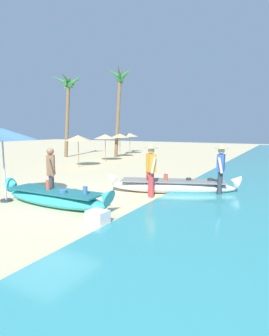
{
  "coord_description": "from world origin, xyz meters",
  "views": [
    {
      "loc": [
        6.46,
        -5.86,
        2.25
      ],
      "look_at": [
        1.8,
        2.38,
        0.9
      ],
      "focal_mm": 29.02,
      "sensor_mm": 36.0,
      "label": 1
    }
  ],
  "objects_px": {
    "boat_cyan_foreground": "(55,197)",
    "palm_tree_leaning_seaward": "(68,92)",
    "palm_tree_tall_inland": "(119,88)",
    "person_vendor_hatted": "(151,167)",
    "patio_umbrella_large": "(2,134)",
    "boat_white_midground": "(173,186)",
    "person_tourist_customer": "(51,171)",
    "person_vendor_assistant": "(221,167)",
    "cooler_box": "(98,217)"
  },
  "relations": [
    {
      "from": "boat_white_midground",
      "to": "person_tourist_customer",
      "type": "height_order",
      "value": "person_tourist_customer"
    },
    {
      "from": "person_tourist_customer",
      "to": "cooler_box",
      "type": "distance_m",
      "value": 2.78
    },
    {
      "from": "palm_tree_leaning_seaward",
      "to": "palm_tree_tall_inland",
      "type": "bearing_deg",
      "value": 29.2
    },
    {
      "from": "boat_cyan_foreground",
      "to": "person_vendor_hatted",
      "type": "relative_size",
      "value": 2.24
    },
    {
      "from": "person_vendor_hatted",
      "to": "palm_tree_tall_inland",
      "type": "xyz_separation_m",
      "value": [
        -7.93,
        10.51,
        4.4
      ]
    },
    {
      "from": "person_vendor_hatted",
      "to": "person_tourist_customer",
      "type": "height_order",
      "value": "person_vendor_hatted"
    },
    {
      "from": "person_tourist_customer",
      "to": "person_vendor_assistant",
      "type": "relative_size",
      "value": 0.96
    },
    {
      "from": "boat_white_midground",
      "to": "palm_tree_tall_inland",
      "type": "height_order",
      "value": "palm_tree_tall_inland"
    },
    {
      "from": "palm_tree_tall_inland",
      "to": "palm_tree_leaning_seaward",
      "type": "bearing_deg",
      "value": -150.8
    },
    {
      "from": "boat_white_midground",
      "to": "cooler_box",
      "type": "relative_size",
      "value": 9.36
    },
    {
      "from": "patio_umbrella_large",
      "to": "palm_tree_leaning_seaward",
      "type": "bearing_deg",
      "value": 124.4
    },
    {
      "from": "person_vendor_hatted",
      "to": "patio_umbrella_large",
      "type": "relative_size",
      "value": 0.78
    },
    {
      "from": "person_tourist_customer",
      "to": "person_vendor_hatted",
      "type": "bearing_deg",
      "value": 39.81
    },
    {
      "from": "person_vendor_assistant",
      "to": "boat_white_midground",
      "type": "bearing_deg",
      "value": -169.88
    },
    {
      "from": "person_vendor_hatted",
      "to": "boat_white_midground",
      "type": "bearing_deg",
      "value": 64.0
    },
    {
      "from": "patio_umbrella_large",
      "to": "palm_tree_tall_inland",
      "type": "distance_m",
      "value": 14.3
    },
    {
      "from": "person_tourist_customer",
      "to": "boat_white_midground",
      "type": "bearing_deg",
      "value": 45.41
    },
    {
      "from": "boat_cyan_foreground",
      "to": "person_vendor_assistant",
      "type": "distance_m",
      "value": 5.38
    },
    {
      "from": "boat_white_midground",
      "to": "person_vendor_assistant",
      "type": "xyz_separation_m",
      "value": [
        1.58,
        0.28,
        0.76
      ]
    },
    {
      "from": "boat_white_midground",
      "to": "person_tourist_customer",
      "type": "distance_m",
      "value": 4.16
    },
    {
      "from": "person_vendor_hatted",
      "to": "patio_umbrella_large",
      "type": "xyz_separation_m",
      "value": [
        -3.72,
        -2.75,
        1.07
      ]
    },
    {
      "from": "boat_white_midground",
      "to": "person_tourist_customer",
      "type": "relative_size",
      "value": 2.65
    },
    {
      "from": "palm_tree_tall_inland",
      "to": "person_vendor_hatted",
      "type": "bearing_deg",
      "value": -52.98
    },
    {
      "from": "person_vendor_assistant",
      "to": "palm_tree_tall_inland",
      "type": "distance_m",
      "value": 14.33
    },
    {
      "from": "person_tourist_customer",
      "to": "palm_tree_tall_inland",
      "type": "relative_size",
      "value": 0.24
    },
    {
      "from": "boat_white_midground",
      "to": "patio_umbrella_large",
      "type": "distance_m",
      "value": 5.81
    },
    {
      "from": "palm_tree_tall_inland",
      "to": "boat_white_midground",
      "type": "bearing_deg",
      "value": -49.06
    },
    {
      "from": "boat_cyan_foreground",
      "to": "patio_umbrella_large",
      "type": "xyz_separation_m",
      "value": [
        -1.77,
        -0.34,
        1.83
      ]
    },
    {
      "from": "boat_white_midground",
      "to": "palm_tree_leaning_seaward",
      "type": "relative_size",
      "value": 0.68
    },
    {
      "from": "boat_cyan_foreground",
      "to": "person_tourist_customer",
      "type": "relative_size",
      "value": 2.35
    },
    {
      "from": "boat_cyan_foreground",
      "to": "palm_tree_leaning_seaward",
      "type": "relative_size",
      "value": 0.61
    },
    {
      "from": "person_vendor_assistant",
      "to": "person_vendor_hatted",
      "type": "bearing_deg",
      "value": -149.96
    },
    {
      "from": "patio_umbrella_large",
      "to": "palm_tree_tall_inland",
      "type": "height_order",
      "value": "palm_tree_tall_inland"
    },
    {
      "from": "palm_tree_tall_inland",
      "to": "person_vendor_assistant",
      "type": "bearing_deg",
      "value": -43.27
    },
    {
      "from": "boat_cyan_foreground",
      "to": "boat_white_midground",
      "type": "height_order",
      "value": "boat_cyan_foreground"
    },
    {
      "from": "boat_white_midground",
      "to": "person_vendor_hatted",
      "type": "distance_m",
      "value": 1.24
    },
    {
      "from": "boat_cyan_foreground",
      "to": "patio_umbrella_large",
      "type": "bearing_deg",
      "value": -169.08
    },
    {
      "from": "person_vendor_hatted",
      "to": "cooler_box",
      "type": "relative_size",
      "value": 3.71
    },
    {
      "from": "boat_white_midground",
      "to": "boat_cyan_foreground",
      "type": "bearing_deg",
      "value": -125.81
    },
    {
      "from": "boat_cyan_foreground",
      "to": "palm_tree_tall_inland",
      "type": "relative_size",
      "value": 0.56
    },
    {
      "from": "patio_umbrella_large",
      "to": "person_tourist_customer",
      "type": "bearing_deg",
      "value": 29.25
    },
    {
      "from": "boat_white_midground",
      "to": "person_tourist_customer",
      "type": "bearing_deg",
      "value": -134.59
    },
    {
      "from": "boat_cyan_foreground",
      "to": "palm_tree_tall_inland",
      "type": "bearing_deg",
      "value": 114.84
    },
    {
      "from": "boat_white_midground",
      "to": "person_vendor_assistant",
      "type": "height_order",
      "value": "person_vendor_assistant"
    },
    {
      "from": "cooler_box",
      "to": "patio_umbrella_large",
      "type": "bearing_deg",
      "value": -179.61
    },
    {
      "from": "boat_white_midground",
      "to": "palm_tree_tall_inland",
      "type": "distance_m",
      "value": 13.76
    },
    {
      "from": "boat_white_midground",
      "to": "patio_umbrella_large",
      "type": "relative_size",
      "value": 1.96
    },
    {
      "from": "boat_white_midground",
      "to": "palm_tree_tall_inland",
      "type": "xyz_separation_m",
      "value": [
        -8.35,
        9.63,
        5.17
      ]
    },
    {
      "from": "patio_umbrella_large",
      "to": "cooler_box",
      "type": "bearing_deg",
      "value": -3.45
    },
    {
      "from": "boat_white_midground",
      "to": "cooler_box",
      "type": "distance_m",
      "value": 3.88
    }
  ]
}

